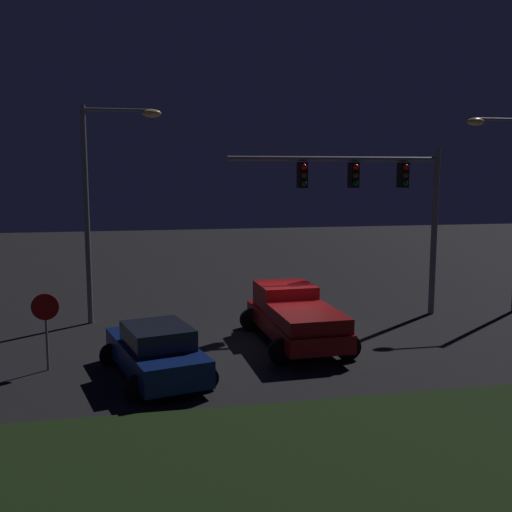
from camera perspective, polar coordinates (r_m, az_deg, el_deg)
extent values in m
plane|color=black|center=(20.09, 2.94, -8.10)|extent=(80.00, 80.00, 0.00)
cube|color=black|center=(12.29, 13.72, -18.93)|extent=(22.95, 6.64, 0.10)
cube|color=maroon|center=(19.46, 3.82, -6.58)|extent=(2.22, 5.48, 0.55)
cube|color=maroon|center=(20.41, 2.83, -3.87)|extent=(1.92, 1.98, 0.85)
cube|color=black|center=(20.38, 2.83, -3.52)|extent=(1.82, 1.59, 0.51)
cube|color=maroon|center=(18.35, 4.86, -5.89)|extent=(2.04, 3.10, 0.45)
cylinder|color=black|center=(21.08, -0.48, -6.19)|extent=(0.80, 0.22, 0.80)
cylinder|color=black|center=(21.63, 4.87, -5.85)|extent=(0.80, 0.22, 0.80)
cylinder|color=black|center=(17.46, 2.49, -9.23)|extent=(0.80, 0.22, 0.80)
cylinder|color=black|center=(18.12, 8.83, -8.67)|extent=(0.80, 0.22, 0.80)
cube|color=navy|center=(16.65, -9.68, -9.45)|extent=(2.83, 4.71, 0.70)
cube|color=black|center=(16.24, -9.49, -7.59)|extent=(2.04, 2.33, 0.55)
cylinder|color=black|center=(17.92, -13.87, -9.27)|extent=(0.64, 0.22, 0.64)
cylinder|color=black|center=(18.36, -8.17, -8.70)|extent=(0.64, 0.22, 0.64)
cylinder|color=black|center=(15.15, -11.48, -12.43)|extent=(0.64, 0.22, 0.64)
cylinder|color=black|center=(15.66, -4.81, -11.61)|extent=(0.64, 0.22, 0.64)
cylinder|color=slate|center=(24.22, 16.83, 2.16)|extent=(0.24, 0.24, 6.50)
cylinder|color=slate|center=(22.47, 7.74, 9.28)|extent=(8.20, 0.18, 0.18)
cube|color=black|center=(23.48, 14.01, 7.60)|extent=(0.32, 0.44, 0.95)
sphere|color=red|center=(23.27, 14.28, 8.33)|extent=(0.22, 0.22, 0.22)
sphere|color=#59380A|center=(23.27, 14.25, 7.59)|extent=(0.22, 0.22, 0.22)
sphere|color=#0C4719|center=(23.28, 14.23, 6.85)|extent=(0.22, 0.22, 0.22)
cube|color=black|center=(22.70, 9.40, 7.72)|extent=(0.32, 0.44, 0.95)
sphere|color=red|center=(22.49, 9.62, 8.48)|extent=(0.22, 0.22, 0.22)
sphere|color=#59380A|center=(22.49, 9.61, 7.71)|extent=(0.22, 0.22, 0.22)
sphere|color=#0C4719|center=(22.49, 9.59, 6.95)|extent=(0.22, 0.22, 0.22)
cube|color=black|center=(22.07, 4.49, 7.80)|extent=(0.32, 0.44, 0.95)
sphere|color=red|center=(21.85, 4.67, 8.58)|extent=(0.22, 0.22, 0.22)
sphere|color=#59380A|center=(21.85, 4.66, 7.79)|extent=(0.22, 0.22, 0.22)
sphere|color=#0C4719|center=(21.86, 4.65, 7.01)|extent=(0.22, 0.22, 0.22)
cylinder|color=slate|center=(22.49, -16.04, 3.67)|extent=(0.20, 0.20, 7.99)
cylinder|color=slate|center=(22.48, -13.24, 13.58)|extent=(2.44, 0.12, 0.12)
ellipsoid|color=#F9CC72|center=(22.47, -10.03, 13.41)|extent=(0.70, 0.44, 0.30)
cylinder|color=slate|center=(25.18, 22.57, 12.09)|extent=(2.13, 0.12, 0.12)
ellipsoid|color=#F9CC72|center=(24.60, 20.45, 12.07)|extent=(0.70, 0.44, 0.30)
cylinder|color=slate|center=(17.84, -19.58, -6.99)|extent=(0.07, 0.07, 2.20)
cylinder|color=#B20C0F|center=(17.63, -19.71, -4.65)|extent=(0.76, 0.03, 0.76)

